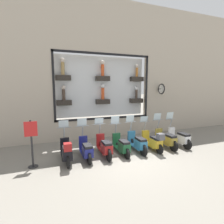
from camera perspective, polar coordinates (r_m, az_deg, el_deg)
ground_plane at (r=7.67m, az=5.71°, el=-14.79°), size 120.00×120.00×0.00m
building_facade at (r=10.48m, az=-2.87°, el=13.75°), size 1.25×36.00×7.91m
scooter_white_0 at (r=9.62m, az=21.15°, el=-7.81°), size 1.80×0.61×1.64m
scooter_olive_1 at (r=9.12m, az=17.33°, el=-8.47°), size 1.80×0.61×1.62m
scooter_yellow_2 at (r=8.61m, az=13.34°, el=-9.20°), size 1.79×0.60×1.51m
scooter_teal_3 at (r=8.27m, az=8.35°, el=-9.89°), size 1.80×0.60×1.60m
scooter_green_4 at (r=7.94m, az=3.18°, el=-10.75°), size 1.79×0.61×1.61m
scooter_red_5 at (r=7.67m, az=-2.45°, el=-11.24°), size 1.81×0.60×1.56m
scooter_navy_6 at (r=7.48m, az=-8.43°, el=-11.97°), size 1.80×0.61×1.59m
scooter_black_7 at (r=7.30m, az=-14.64°, el=-12.34°), size 1.79×0.61×1.56m
shop_sign_post at (r=7.18m, az=-24.77°, el=-8.88°), size 0.36×0.45×1.79m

